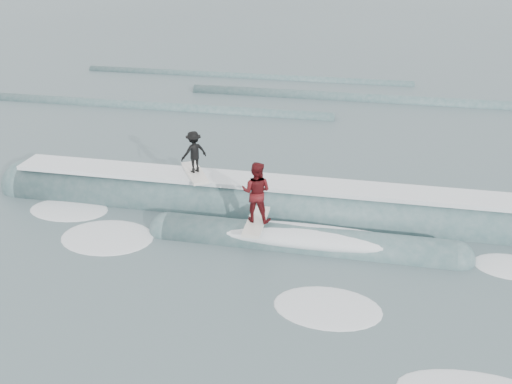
# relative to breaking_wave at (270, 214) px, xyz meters

# --- Properties ---
(ground) EXTENTS (160.00, 160.00, 0.00)m
(ground) POSITION_rel_breaking_wave_xyz_m (-0.37, -2.59, -0.05)
(ground) COLOR #394C54
(ground) RESTS_ON ground
(breaking_wave) EXTENTS (20.14, 3.82, 2.09)m
(breaking_wave) POSITION_rel_breaking_wave_xyz_m (0.00, 0.00, 0.00)
(breaking_wave) COLOR #335457
(breaking_wave) RESTS_ON ground
(surfer_black) EXTENTS (1.49, 2.00, 1.58)m
(surfer_black) POSITION_rel_breaking_wave_xyz_m (-2.78, 0.45, 1.81)
(surfer_black) COLOR silver
(surfer_black) RESTS_ON ground
(surfer_red) EXTENTS (0.99, 2.01, 2.04)m
(surfer_red) POSITION_rel_breaking_wave_xyz_m (-0.11, -1.75, 1.55)
(surfer_red) COLOR silver
(surfer_red) RESTS_ON ground
(whitewater) EXTENTS (16.51, 8.05, 0.10)m
(whitewater) POSITION_rel_breaking_wave_xyz_m (0.86, -4.15, -0.05)
(whitewater) COLOR white
(whitewater) RESTS_ON ground
(far_swells) EXTENTS (35.17, 8.65, 0.80)m
(far_swells) POSITION_rel_breaking_wave_xyz_m (-3.00, 15.06, -0.05)
(far_swells) COLOR #335457
(far_swells) RESTS_ON ground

